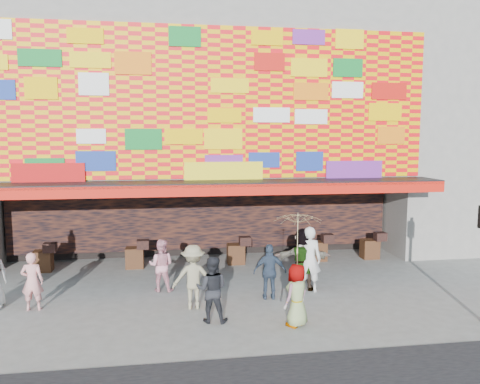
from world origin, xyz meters
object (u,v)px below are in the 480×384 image
at_px(ped_c, 212,289).
at_px(parasol, 298,234).
at_px(ped_h, 309,259).
at_px(ped_e, 270,272).
at_px(ped_g, 297,295).
at_px(ped_d, 193,277).
at_px(ped_b, 32,281).
at_px(ped_i, 161,265).
at_px(ped_f, 303,259).

height_order(ped_c, parasol, parasol).
bearing_deg(ped_h, parasol, 90.69).
distance_m(ped_e, ped_g, 1.93).
bearing_deg(parasol, ped_d, 147.18).
bearing_deg(ped_b, ped_i, -162.50).
height_order(ped_c, ped_d, ped_d).
height_order(ped_b, ped_i, ped_b).
height_order(ped_b, ped_f, ped_f).
height_order(ped_d, ped_e, ped_d).
relative_size(ped_c, ped_i, 1.06).
distance_m(ped_g, parasol, 1.46).
bearing_deg(ped_c, ped_g, 177.56).
height_order(ped_h, parasol, parasol).
bearing_deg(ped_g, ped_e, -120.17).
height_order(ped_d, parasol, parasol).
bearing_deg(ped_d, ped_e, -169.06).
bearing_deg(parasol, ped_f, 70.86).
bearing_deg(ped_b, ped_d, 172.84).
xyz_separation_m(ped_e, ped_g, (0.24, -1.91, -0.02)).
relative_size(ped_e, ped_f, 0.84).
distance_m(ped_d, ped_h, 3.50).
relative_size(ped_f, ped_g, 1.23).
xyz_separation_m(ped_f, parasol, (-0.88, -2.54, 1.29)).
bearing_deg(ped_b, ped_g, 162.27).
xyz_separation_m(ped_d, ped_i, (-0.85, 1.54, -0.08)).
bearing_deg(ped_i, ped_c, 129.06).
bearing_deg(parasol, ped_c, 164.07).
bearing_deg(ped_d, ped_b, -6.00).
height_order(ped_c, ped_g, ped_c).
bearing_deg(ped_e, ped_g, 103.52).
distance_m(ped_b, ped_h, 7.51).
distance_m(ped_c, ped_i, 2.80).
bearing_deg(ped_e, ped_h, -152.32).
xyz_separation_m(ped_c, parasol, (1.96, -0.56, 1.40)).
xyz_separation_m(ped_h, ped_i, (-4.24, 0.66, -0.19)).
distance_m(ped_e, ped_h, 1.37).
relative_size(ped_c, ped_e, 1.05).
height_order(ped_e, parasol, parasol).
relative_size(ped_c, ped_g, 1.08).
bearing_deg(ped_c, ped_b, -4.17).
xyz_separation_m(ped_f, ped_g, (-0.88, -2.54, -0.17)).
bearing_deg(ped_e, ped_c, 44.48).
relative_size(ped_h, parasol, 0.97).
height_order(ped_g, ped_h, ped_h).
bearing_deg(ped_e, ped_f, -144.35).
xyz_separation_m(ped_d, ped_f, (3.24, 1.01, 0.08)).
bearing_deg(ped_i, parasol, 148.89).
bearing_deg(ped_d, ped_h, -164.86).
height_order(ped_g, parasol, parasol).
bearing_deg(ped_b, ped_h, -177.49).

